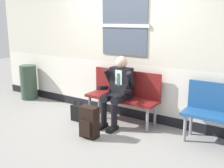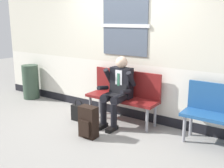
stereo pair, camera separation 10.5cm
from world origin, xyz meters
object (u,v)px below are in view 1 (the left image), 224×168
at_px(backpack, 89,123).
at_px(handbag, 78,113).
at_px(trash_bin, 29,82).
at_px(bench_with_person, 124,92).
at_px(person_seated, 118,89).

height_order(backpack, handbag, backpack).
xyz_separation_m(backpack, trash_bin, (-2.55, 0.92, 0.15)).
height_order(bench_with_person, person_seated, person_seated).
height_order(bench_with_person, trash_bin, bench_with_person).
height_order(person_seated, handbag, person_seated).
distance_m(bench_with_person, trash_bin, 2.62).
distance_m(person_seated, handbag, 0.88).
bearing_deg(backpack, bench_with_person, 86.08).
bearing_deg(trash_bin, backpack, -19.80).
distance_m(bench_with_person, handbag, 0.92).
height_order(handbag, trash_bin, trash_bin).
xyz_separation_m(bench_with_person, handbag, (-0.66, -0.51, -0.38)).
relative_size(person_seated, trash_bin, 1.52).
distance_m(handbag, trash_bin, 2.03).
distance_m(bench_with_person, person_seated, 0.23).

